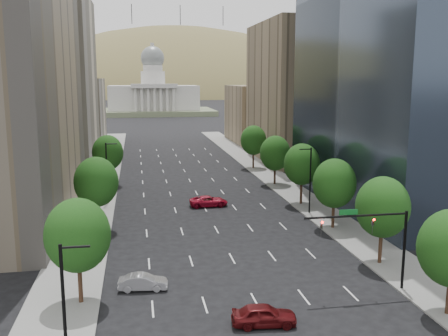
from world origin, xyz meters
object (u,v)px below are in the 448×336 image
car_red_far (209,201)px  capitol (153,97)px  car_maroon (264,315)px  car_silver (143,282)px  traffic_signal (378,234)px

car_red_far → capitol: bearing=-2.2°
car_maroon → capitol: bearing=6.0°
car_maroon → car_silver: car_maroon is taller
car_red_far → car_maroon: bearing=175.9°
car_silver → car_maroon: bearing=-127.0°
traffic_signal → car_silver: bearing=168.8°
capitol → car_maroon: 223.98m
car_silver → traffic_signal: bearing=-95.5°
car_silver → car_red_far: size_ratio=0.78×
car_maroon → car_silver: 11.79m
capitol → car_maroon: (-0.33, -223.84, -7.76)m
car_silver → capitol: bearing=3.3°
traffic_signal → capitol: 219.99m
capitol → car_silver: (-9.00, -215.86, -7.88)m
traffic_signal → car_silver: (-19.53, 3.85, -4.48)m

